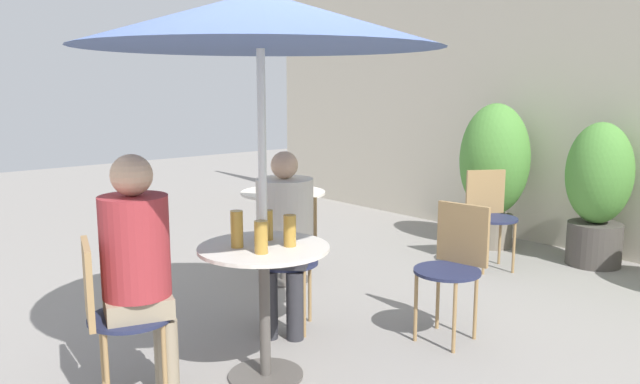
# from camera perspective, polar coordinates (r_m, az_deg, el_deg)

# --- Properties ---
(storefront_wall) EXTENTS (10.00, 0.06, 3.00)m
(storefront_wall) POSITION_cam_1_polar(r_m,az_deg,el_deg) (6.26, 26.81, 7.83)
(storefront_wall) COLOR beige
(storefront_wall) RESTS_ON ground_plane
(cafe_table_near) EXTENTS (0.71, 0.71, 0.75)m
(cafe_table_near) POSITION_cam_1_polar(r_m,az_deg,el_deg) (3.42, -5.12, -8.14)
(cafe_table_near) COLOR #514C47
(cafe_table_near) RESTS_ON ground_plane
(cafe_table_far) EXTENTS (0.69, 0.69, 0.75)m
(cafe_table_far) POSITION_cam_1_polar(r_m,az_deg,el_deg) (5.10, -3.38, -2.22)
(cafe_table_far) COLOR #514C47
(cafe_table_far) RESTS_ON ground_plane
(bistro_chair_0) EXTENTS (0.48, 0.48, 0.85)m
(bistro_chair_0) POSITION_cam_1_polar(r_m,az_deg,el_deg) (4.18, -2.89, -5.16)
(bistro_chair_0) COLOR #232847
(bistro_chair_0) RESTS_ON ground_plane
(bistro_chair_1) EXTENTS (0.44, 0.46, 0.85)m
(bistro_chair_1) POSITION_cam_1_polar(r_m,az_deg,el_deg) (3.29, -18.58, -9.88)
(bistro_chair_1) COLOR #232847
(bistro_chair_1) RESTS_ON ground_plane
(bistro_chair_4) EXTENTS (0.42, 0.44, 0.85)m
(bistro_chair_4) POSITION_cam_1_polar(r_m,az_deg,el_deg) (4.06, 12.20, -5.85)
(bistro_chair_4) COLOR #232847
(bistro_chair_4) RESTS_ON ground_plane
(bistro_chair_5) EXTENTS (0.47, 0.47, 0.85)m
(bistro_chair_5) POSITION_cam_1_polar(r_m,az_deg,el_deg) (5.68, 15.22, -1.47)
(bistro_chair_5) COLOR #232847
(bistro_chair_5) RESTS_ON ground_plane
(seated_person_0) EXTENTS (0.47, 0.47, 1.19)m
(seated_person_0) POSITION_cam_1_polar(r_m,az_deg,el_deg) (4.00, -3.26, -3.20)
(seated_person_0) COLOR #2D2D33
(seated_person_0) RESTS_ON ground_plane
(seated_person_1) EXTENTS (0.37, 0.39, 1.27)m
(seated_person_1) POSITION_cam_1_polar(r_m,az_deg,el_deg) (3.23, -16.25, -5.80)
(seated_person_1) COLOR gray
(seated_person_1) RESTS_ON ground_plane
(beer_glass_0) EXTENTS (0.07, 0.07, 0.17)m
(beer_glass_0) POSITION_cam_1_polar(r_m,az_deg,el_deg) (3.34, -2.78, -3.55)
(beer_glass_0) COLOR #B28433
(beer_glass_0) RESTS_ON cafe_table_near
(beer_glass_1) EXTENTS (0.06, 0.06, 0.17)m
(beer_glass_1) POSITION_cam_1_polar(r_m,az_deg,el_deg) (3.48, -4.82, -3.02)
(beer_glass_1) COLOR #B28433
(beer_glass_1) RESTS_ON cafe_table_near
(beer_glass_2) EXTENTS (0.07, 0.07, 0.20)m
(beer_glass_2) POSITION_cam_1_polar(r_m,az_deg,el_deg) (3.34, -7.61, -3.38)
(beer_glass_2) COLOR #B28433
(beer_glass_2) RESTS_ON cafe_table_near
(beer_glass_3) EXTENTS (0.07, 0.07, 0.17)m
(beer_glass_3) POSITION_cam_1_polar(r_m,az_deg,el_deg) (3.21, -5.41, -4.13)
(beer_glass_3) COLOR #B28433
(beer_glass_3) RESTS_ON cafe_table_near
(potted_plant_0) EXTENTS (0.68, 0.68, 1.42)m
(potted_plant_0) POSITION_cam_1_polar(r_m,az_deg,el_deg) (6.38, 15.64, 2.27)
(potted_plant_0) COLOR slate
(potted_plant_0) RESTS_ON ground_plane
(potted_plant_1) EXTENTS (0.57, 0.57, 1.28)m
(potted_plant_1) POSITION_cam_1_polar(r_m,az_deg,el_deg) (6.03, 24.08, 0.21)
(potted_plant_1) COLOR #47423D
(potted_plant_1) RESTS_ON ground_plane
(umbrella) EXTENTS (1.87, 1.87, 2.06)m
(umbrella) POSITION_cam_1_polar(r_m,az_deg,el_deg) (3.27, -5.50, 15.33)
(umbrella) COLOR silver
(umbrella) RESTS_ON ground_plane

